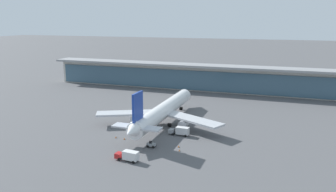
# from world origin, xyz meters

# --- Properties ---
(ground_plane) EXTENTS (1200.00, 1200.00, 0.00)m
(ground_plane) POSITION_xyz_m (0.00, 0.00, 0.00)
(ground_plane) COLOR #515154
(airliner_on_stand) EXTENTS (51.04, 66.15, 17.67)m
(airliner_on_stand) POSITION_xyz_m (3.16, -0.56, 5.56)
(airliner_on_stand) COLOR white
(airliner_on_stand) RESTS_ON ground
(service_truck_near_nose_yellow) EXTENTS (3.30, 2.69, 2.05)m
(service_truck_near_nose_yellow) POSITION_xyz_m (4.44, 10.76, 0.87)
(service_truck_near_nose_yellow) COLOR yellow
(service_truck_near_nose_yellow) RESTS_ON ground
(service_truck_under_wing_red) EXTENTS (7.50, 3.07, 3.10)m
(service_truck_under_wing_red) POSITION_xyz_m (5.74, -36.93, 1.69)
(service_truck_under_wing_red) COLOR #B21E1E
(service_truck_under_wing_red) RESTS_ON ground
(service_truck_mid_apron_grey) EXTENTS (2.88, 1.74, 2.05)m
(service_truck_mid_apron_grey) POSITION_xyz_m (7.86, -24.52, 0.87)
(service_truck_mid_apron_grey) COLOR gray
(service_truck_mid_apron_grey) RESTS_ON ground
(service_truck_by_tail_grey) EXTENTS (7.37, 2.59, 3.10)m
(service_truck_by_tail_grey) POSITION_xyz_m (13.32, -10.42, 1.69)
(service_truck_by_tail_grey) COLOR gray
(service_truck_by_tail_grey) RESTS_ON ground
(terminal_building) EXTENTS (183.60, 12.80, 15.20)m
(terminal_building) POSITION_xyz_m (0.00, 68.60, 7.87)
(terminal_building) COLOR beige
(terminal_building) RESTS_ON ground
(safety_cone_alpha) EXTENTS (0.62, 0.62, 0.70)m
(safety_cone_alpha) POSITION_xyz_m (-3.53, -20.93, 0.32)
(safety_cone_alpha) COLOR orange
(safety_cone_alpha) RESTS_ON ground
(safety_cone_bravo) EXTENTS (0.62, 0.62, 0.70)m
(safety_cone_bravo) POSITION_xyz_m (16.29, -21.69, 0.32)
(safety_cone_bravo) COLOR orange
(safety_cone_bravo) RESTS_ON ground
(safety_cone_charlie) EXTENTS (0.62, 0.62, 0.70)m
(safety_cone_charlie) POSITION_xyz_m (-7.08, -20.41, 0.32)
(safety_cone_charlie) COLOR orange
(safety_cone_charlie) RESTS_ON ground
(safety_cone_delta) EXTENTS (0.62, 0.62, 0.70)m
(safety_cone_delta) POSITION_xyz_m (17.46, -24.73, 0.32)
(safety_cone_delta) COLOR orange
(safety_cone_delta) RESTS_ON ground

